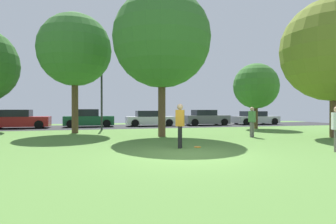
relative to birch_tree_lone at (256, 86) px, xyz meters
name	(u,v)px	position (x,y,z in m)	size (l,w,h in m)	color
ground_plane	(188,156)	(-9.30, -10.54, -3.28)	(44.00, 44.00, 0.00)	#547F38
road_strip	(126,126)	(-9.30, 5.46, -3.28)	(44.00, 6.40, 0.01)	#28282B
birch_tree_lone	(256,86)	(0.00, 0.00, 0.00)	(3.48, 3.48, 5.03)	brown
maple_tree_far	(162,39)	(-8.54, -4.16, 2.05)	(5.35, 5.35, 8.02)	brown
oak_tree_center	(75,50)	(-13.25, -0.49, 1.93)	(4.54, 4.54, 7.50)	brown
maple_tree_near	(334,50)	(0.11, -7.04, 1.35)	(5.43, 5.43, 7.36)	brown
person_thrower	(180,124)	(-8.99, -8.79, -2.34)	(0.38, 0.34, 1.70)	black
person_bystander	(252,121)	(-3.95, -5.74, -2.39)	(0.34, 0.38, 1.62)	slate
frisbee_disc	(198,147)	(-8.25, -8.75, -3.27)	(0.27, 0.27, 0.03)	orange
parked_car_red	(18,120)	(-17.77, 5.30, -2.61)	(4.52, 2.10, 1.47)	#B21E1E
parked_car_green	(88,119)	(-12.48, 5.77, -2.60)	(4.09, 2.04, 1.50)	#195633
parked_car_white	(150,119)	(-7.19, 5.57, -2.65)	(4.30, 1.97, 1.37)	white
parked_car_grey	(206,118)	(-1.89, 5.39, -2.62)	(4.17, 2.02, 1.44)	slate
parked_car_silver	(255,118)	(3.39, 5.44, -2.68)	(4.43, 2.09, 1.31)	#B7B7BC
street_lamp_post	(102,99)	(-11.53, 1.66, -1.03)	(0.14, 0.14, 4.50)	#2D2D33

